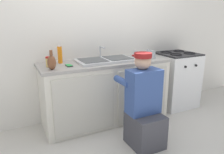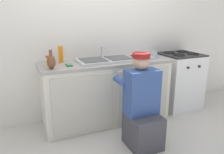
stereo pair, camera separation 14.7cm
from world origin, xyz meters
name	(u,v)px [view 2 (the right image)]	position (x,y,z in m)	size (l,w,h in m)	color
ground_plane	(115,128)	(0.00, 0.00, 0.00)	(12.00, 12.00, 0.00)	beige
back_wall	(97,33)	(0.00, 0.65, 1.25)	(6.00, 0.10, 2.50)	silver
counter_cabinet	(107,93)	(0.00, 0.29, 0.43)	(1.78, 0.62, 0.85)	silver
countertop	(106,62)	(0.00, 0.30, 0.87)	(1.82, 0.62, 0.04)	#9E9993
sink_double_basin	(106,60)	(0.00, 0.30, 0.91)	(0.80, 0.44, 0.19)	silver
stove_range	(179,80)	(1.30, 0.30, 0.46)	(0.62, 0.62, 0.92)	white
plumber_person	(142,109)	(0.14, -0.47, 0.46)	(0.42, 0.61, 1.10)	#3F3F47
cell_phone	(69,65)	(-0.54, 0.24, 0.90)	(0.07, 0.14, 0.01)	black
dish_rack_tray	(146,57)	(0.62, 0.27, 0.91)	(0.28, 0.22, 0.11)	#B2B7BC
condiment_jar	(49,61)	(-0.77, 0.30, 0.95)	(0.07, 0.07, 0.13)	#DBB760
soap_bottle_orange	(61,54)	(-0.59, 0.45, 1.00)	(0.06, 0.06, 0.25)	orange
water_glass	(53,60)	(-0.71, 0.39, 0.94)	(0.06, 0.06, 0.10)	#ADC6CC
vase_decorative	(51,62)	(-0.77, 0.13, 0.98)	(0.10, 0.10, 0.23)	brown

